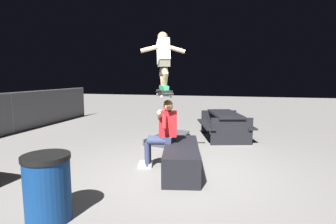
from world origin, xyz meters
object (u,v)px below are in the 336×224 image
object	(u,v)px
ledge_box_main	(181,158)
kicker_ramp	(168,140)
skateboard	(164,93)
skater_airborne	(163,58)
trash_bin	(48,187)
person_sitting_on_ledge	(163,130)
picnic_table_back	(225,121)

from	to	relation	value
ledge_box_main	kicker_ramp	size ratio (longest dim) A/B	1.33
skateboard	skater_airborne	distance (m)	0.69
skateboard	trash_bin	xyz separation A→B (m)	(-2.36, 0.85, -1.03)
ledge_box_main	skateboard	xyz separation A→B (m)	(0.25, 0.41, 1.20)
person_sitting_on_ledge	skateboard	bearing A→B (deg)	-0.91
kicker_ramp	trash_bin	world-z (taller)	trash_bin
picnic_table_back	trash_bin	xyz separation A→B (m)	(-5.08, 1.92, -0.08)
kicker_ramp	picnic_table_back	world-z (taller)	picnic_table_back
skateboard	picnic_table_back	xyz separation A→B (m)	(2.71, -1.07, -0.95)
ledge_box_main	person_sitting_on_ledge	size ratio (longest dim) A/B	1.31
skateboard	skater_airborne	size ratio (longest dim) A/B	0.90
kicker_ramp	trash_bin	distance (m)	4.22
skater_airborne	kicker_ramp	size ratio (longest dim) A/B	0.85
ledge_box_main	skateboard	world-z (taller)	skateboard
ledge_box_main	kicker_ramp	bearing A→B (deg)	21.14
person_sitting_on_ledge	picnic_table_back	world-z (taller)	person_sitting_on_ledge
ledge_box_main	skater_airborne	distance (m)	1.96
skater_airborne	person_sitting_on_ledge	bearing A→B (deg)	-172.08
skater_airborne	skateboard	bearing A→B (deg)	-156.01
skateboard	picnic_table_back	world-z (taller)	skateboard
ledge_box_main	skater_airborne	size ratio (longest dim) A/B	1.56
skater_airborne	trash_bin	size ratio (longest dim) A/B	1.34
picnic_table_back	kicker_ramp	bearing A→B (deg)	121.32
person_sitting_on_ledge	trash_bin	bearing A→B (deg)	159.54
person_sitting_on_ledge	ledge_box_main	bearing A→B (deg)	-109.83
skateboard	trash_bin	world-z (taller)	skateboard
skater_airborne	picnic_table_back	distance (m)	3.31
picnic_table_back	person_sitting_on_ledge	bearing A→B (deg)	159.08
ledge_box_main	skateboard	bearing A→B (deg)	58.49
person_sitting_on_ledge	skateboard	size ratio (longest dim) A/B	1.32
picnic_table_back	trash_bin	bearing A→B (deg)	159.28
kicker_ramp	picnic_table_back	bearing A→B (deg)	-58.68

